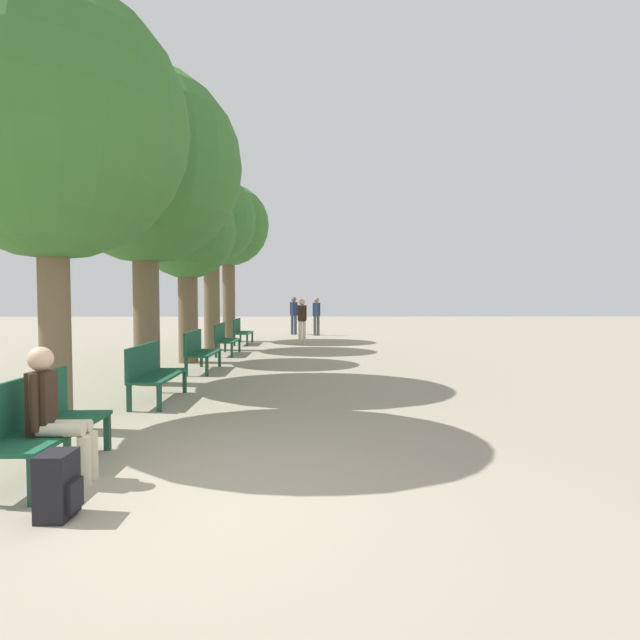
{
  "coord_description": "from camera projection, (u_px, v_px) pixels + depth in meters",
  "views": [
    {
      "loc": [
        0.86,
        -4.04,
        1.64
      ],
      "look_at": [
        1.02,
        6.11,
        1.19
      ],
      "focal_mm": 28.0,
      "sensor_mm": 36.0,
      "label": 1
    }
  ],
  "objects": [
    {
      "name": "ground_plane",
      "position": [
        208.0,
        498.0,
        4.1
      ],
      "size": [
        80.0,
        80.0,
        0.0
      ],
      "primitive_type": "plane",
      "color": "gray"
    },
    {
      "name": "bench_row_0",
      "position": [
        40.0,
        420.0,
        4.63
      ],
      "size": [
        0.52,
        1.53,
        0.91
      ],
      "color": "#195138",
      "rests_on": "ground_plane"
    },
    {
      "name": "bench_row_1",
      "position": [
        152.0,
        370.0,
        7.9
      ],
      "size": [
        0.52,
        1.53,
        0.91
      ],
      "color": "#195138",
      "rests_on": "ground_plane"
    },
    {
      "name": "bench_row_2",
      "position": [
        199.0,
        349.0,
        11.16
      ],
      "size": [
        0.52,
        1.53,
        0.91
      ],
      "color": "#195138",
      "rests_on": "ground_plane"
    },
    {
      "name": "bench_row_3",
      "position": [
        225.0,
        337.0,
        14.42
      ],
      "size": [
        0.52,
        1.53,
        0.91
      ],
      "color": "#195138",
      "rests_on": "ground_plane"
    },
    {
      "name": "bench_row_4",
      "position": [
        241.0,
        330.0,
        17.69
      ],
      "size": [
        0.52,
        1.53,
        0.91
      ],
      "color": "#195138",
      "rests_on": "ground_plane"
    },
    {
      "name": "tree_row_0",
      "position": [
        50.0,
        125.0,
        5.99
      ],
      "size": [
        3.28,
        3.28,
        5.39
      ],
      "color": "brown",
      "rests_on": "ground_plane"
    },
    {
      "name": "tree_row_1",
      "position": [
        144.0,
        167.0,
        9.36
      ],
      "size": [
        3.65,
        3.65,
        5.96
      ],
      "color": "brown",
      "rests_on": "ground_plane"
    },
    {
      "name": "tree_row_2",
      "position": [
        187.0,
        233.0,
        12.57
      ],
      "size": [
        2.47,
        2.47,
        4.61
      ],
      "color": "brown",
      "rests_on": "ground_plane"
    },
    {
      "name": "tree_row_3",
      "position": [
        211.0,
        222.0,
        15.57
      ],
      "size": [
        2.81,
        2.81,
        5.51
      ],
      "color": "brown",
      "rests_on": "ground_plane"
    },
    {
      "name": "tree_row_4",
      "position": [
        228.0,
        227.0,
        18.77
      ],
      "size": [
        3.06,
        3.06,
        5.92
      ],
      "color": "brown",
      "rests_on": "ground_plane"
    },
    {
      "name": "person_seated",
      "position": [
        54.0,
        410.0,
        4.42
      ],
      "size": [
        0.56,
        0.32,
        1.21
      ],
      "color": "beige",
      "rests_on": "ground_plane"
    },
    {
      "name": "backpack",
      "position": [
        58.0,
        486.0,
        3.72
      ],
      "size": [
        0.26,
        0.29,
        0.49
      ],
      "color": "black",
      "rests_on": "ground_plane"
    },
    {
      "name": "pedestrian_near",
      "position": [
        316.0,
        314.0,
        21.76
      ],
      "size": [
        0.34,
        0.28,
        1.67
      ],
      "color": "#4C4C4C",
      "rests_on": "ground_plane"
    },
    {
      "name": "pedestrian_mid",
      "position": [
        294.0,
        313.0,
        22.41
      ],
      "size": [
        0.34,
        0.29,
        1.69
      ],
      "color": "#384260",
      "rests_on": "ground_plane"
    },
    {
      "name": "pedestrian_far",
      "position": [
        302.0,
        318.0,
        17.76
      ],
      "size": [
        0.33,
        0.24,
        1.61
      ],
      "color": "beige",
      "rests_on": "ground_plane"
    }
  ]
}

